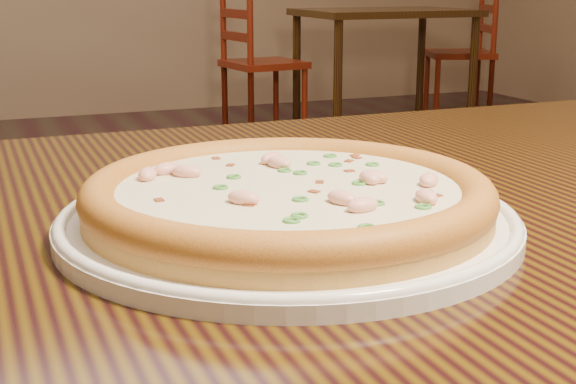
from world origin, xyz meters
name	(u,v)px	position (x,y,z in m)	size (l,w,h in m)	color
hero_table	(390,304)	(-0.27, -0.62, 0.65)	(1.20, 0.80, 0.75)	black
plate	(288,219)	(-0.39, -0.67, 0.76)	(0.35, 0.35, 0.02)	white
pizza	(288,196)	(-0.39, -0.67, 0.78)	(0.31, 0.31, 0.03)	#BF8B47
bg_table_right	(384,25)	(1.79, 3.16, 0.65)	(1.00, 0.70, 0.75)	black
chair_c	(256,63)	(1.02, 3.35, 0.44)	(0.47, 0.47, 0.95)	#5C1A0B
chair_d	(468,53)	(2.60, 3.45, 0.44)	(0.54, 0.54, 0.95)	#5C1A0B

